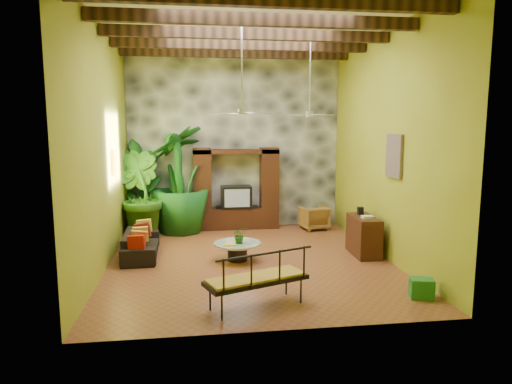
{
  "coord_description": "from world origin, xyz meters",
  "views": [
    {
      "loc": [
        -1.18,
        -9.61,
        2.94
      ],
      "look_at": [
        0.17,
        0.2,
        1.48
      ],
      "focal_mm": 32.0,
      "sensor_mm": 36.0,
      "label": 1
    }
  ],
  "objects": [
    {
      "name": "left_wall",
      "position": [
        -3.0,
        0.0,
        2.5
      ],
      "size": [
        0.02,
        7.0,
        5.0
      ],
      "primitive_type": "cube",
      "color": "olive",
      "rests_on": "ground"
    },
    {
      "name": "centerpiece_plant",
      "position": [
        -0.22,
        -0.01,
        0.58
      ],
      "size": [
        0.4,
        0.37,
        0.36
      ],
      "primitive_type": "imported",
      "rotation": [
        0.0,
        0.0,
        0.35
      ],
      "color": "#1F5917",
      "rests_on": "coffee_table"
    },
    {
      "name": "sofa",
      "position": [
        -2.4,
        0.64,
        0.27
      ],
      "size": [
        0.8,
        1.9,
        0.55
      ],
      "primitive_type": "imported",
      "rotation": [
        0.0,
        0.0,
        1.6
      ],
      "color": "black",
      "rests_on": "ground"
    },
    {
      "name": "stone_accent_wall",
      "position": [
        0.0,
        3.44,
        2.5
      ],
      "size": [
        5.98,
        0.1,
        4.98
      ],
      "primitive_type": "cube",
      "color": "#33363A",
      "rests_on": "ground"
    },
    {
      "name": "tall_plant_c",
      "position": [
        -1.57,
        2.9,
        1.46
      ],
      "size": [
        2.23,
        2.23,
        2.92
      ],
      "primitive_type": "imported",
      "rotation": [
        0.0,
        0.0,
        4.2
      ],
      "color": "#185E1E",
      "rests_on": "ground"
    },
    {
      "name": "ceiling_fan_back",
      "position": [
        1.6,
        1.2,
        3.4
      ],
      "size": [
        1.28,
        1.28,
        1.86
      ],
      "color": "silver",
      "rests_on": "ceiling"
    },
    {
      "name": "wall_art_mask",
      "position": [
        -2.96,
        1.0,
        2.1
      ],
      "size": [
        0.06,
        0.32,
        0.55
      ],
      "primitive_type": "cube",
      "color": "gold",
      "rests_on": "left_wall"
    },
    {
      "name": "back_wall",
      "position": [
        0.0,
        3.5,
        2.5
      ],
      "size": [
        6.0,
        0.02,
        5.0
      ],
      "primitive_type": "cube",
      "color": "olive",
      "rests_on": "ground"
    },
    {
      "name": "side_console",
      "position": [
        2.62,
        0.07,
        0.44
      ],
      "size": [
        0.53,
        1.12,
        0.88
      ],
      "primitive_type": "cube",
      "rotation": [
        0.0,
        0.0,
        -0.03
      ],
      "color": "#351C11",
      "rests_on": "ground"
    },
    {
      "name": "ceiling",
      "position": [
        0.0,
        0.0,
        5.0
      ],
      "size": [
        6.0,
        7.0,
        0.02
      ],
      "primitive_type": "cube",
      "color": "silver",
      "rests_on": "back_wall"
    },
    {
      "name": "wall_art_painting",
      "position": [
        2.96,
        -0.6,
        2.3
      ],
      "size": [
        0.06,
        0.7,
        0.9
      ],
      "primitive_type": "cube",
      "color": "#245686",
      "rests_on": "right_wall"
    },
    {
      "name": "coffee_table",
      "position": [
        -0.27,
        0.01,
        0.26
      ],
      "size": [
        1.03,
        1.03,
        0.4
      ],
      "rotation": [
        0.0,
        0.0,
        0.13
      ],
      "color": "black",
      "rests_on": "ground"
    },
    {
      "name": "ground",
      "position": [
        0.0,
        0.0,
        0.0
      ],
      "size": [
        7.0,
        7.0,
        0.0
      ],
      "primitive_type": "plane",
      "color": "brown",
      "rests_on": "ground"
    },
    {
      "name": "wicker_armchair",
      "position": [
        2.18,
        2.73,
        0.33
      ],
      "size": [
        0.83,
        0.84,
        0.66
      ],
      "primitive_type": "imported",
      "rotation": [
        0.0,
        0.0,
        3.33
      ],
      "color": "#945F35",
      "rests_on": "ground"
    },
    {
      "name": "tall_plant_a",
      "position": [
        -2.65,
        2.99,
        1.28
      ],
      "size": [
        1.63,
        1.49,
        2.57
      ],
      "primitive_type": "imported",
      "rotation": [
        0.0,
        0.0,
        0.55
      ],
      "color": "#195616",
      "rests_on": "ground"
    },
    {
      "name": "entertainment_center",
      "position": [
        0.0,
        3.14,
        0.97
      ],
      "size": [
        2.4,
        0.55,
        2.3
      ],
      "color": "black",
      "rests_on": "ground"
    },
    {
      "name": "ceiling_fan_front",
      "position": [
        -0.2,
        -0.4,
        3.4
      ],
      "size": [
        1.28,
        1.28,
        1.86
      ],
      "color": "silver",
      "rests_on": "ceiling"
    },
    {
      "name": "ceiling_beams",
      "position": [
        0.0,
        0.0,
        4.78
      ],
      "size": [
        5.95,
        5.36,
        0.22
      ],
      "color": "#3E2413",
      "rests_on": "ceiling"
    },
    {
      "name": "yellow_tray",
      "position": [
        -0.46,
        -0.19,
        0.41
      ],
      "size": [
        0.27,
        0.2,
        0.03
      ],
      "primitive_type": "cube",
      "rotation": [
        0.0,
        0.0,
        -0.07
      ],
      "color": "yellow",
      "rests_on": "coffee_table"
    },
    {
      "name": "iron_bench",
      "position": [
        -0.21,
        -2.66,
        0.53
      ],
      "size": [
        1.78,
        1.19,
        0.57
      ],
      "rotation": [
        0.0,
        0.0,
        0.37
      ],
      "color": "black",
      "rests_on": "ground"
    },
    {
      "name": "tall_plant_b",
      "position": [
        -2.59,
        2.27,
        1.14
      ],
      "size": [
        1.61,
        1.59,
        2.29
      ],
      "primitive_type": "imported",
      "rotation": [
        0.0,
        0.0,
        2.43
      ],
      "color": "#2C691B",
      "rests_on": "ground"
    },
    {
      "name": "right_wall",
      "position": [
        3.0,
        0.0,
        2.5
      ],
      "size": [
        0.02,
        7.0,
        5.0
      ],
      "primitive_type": "cube",
      "color": "olive",
      "rests_on": "ground"
    },
    {
      "name": "green_bin",
      "position": [
        2.65,
        -2.59,
        0.17
      ],
      "size": [
        0.45,
        0.38,
        0.34
      ],
      "primitive_type": "cube",
      "rotation": [
        0.0,
        0.0,
        -0.26
      ],
      "color": "#1E7335",
      "rests_on": "ground"
    }
  ]
}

